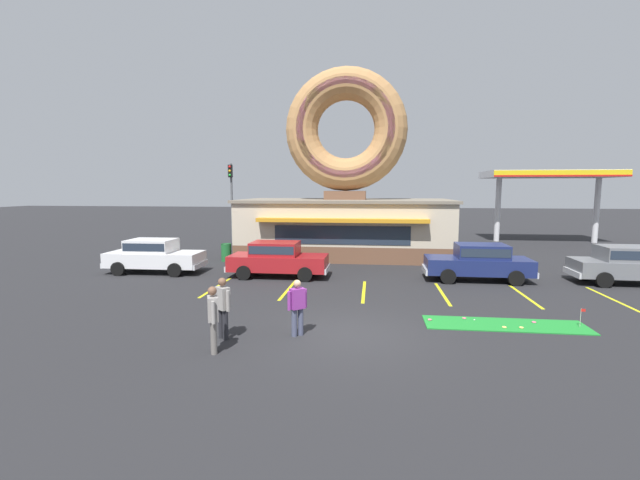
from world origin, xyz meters
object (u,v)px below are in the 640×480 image
car_grey (629,263)px  pedestrian_blue_sweater_man (223,305)px  golf_ball (474,320)px  pedestrian_leather_jacket_man (297,305)px  car_navy (479,261)px  pedestrian_hooded_kid (213,316)px  trash_bin (226,252)px  putting_flag_pin (582,313)px  traffic_light_pole (231,193)px  car_white (154,255)px  car_red (277,258)px

car_grey → pedestrian_blue_sweater_man: bearing=-149.8°
golf_ball → pedestrian_leather_jacket_man: 5.49m
car_navy → pedestrian_hooded_kid: 12.63m
car_navy → golf_ball: bearing=-104.0°
pedestrian_leather_jacket_man → trash_bin: bearing=117.8°
car_grey → pedestrian_leather_jacket_man: size_ratio=2.96×
pedestrian_blue_sweater_man → putting_flag_pin: bearing=12.0°
putting_flag_pin → car_grey: size_ratio=0.12×
pedestrian_leather_jacket_man → traffic_light_pole: traffic_light_pole is taller
car_white → car_navy: 14.95m
putting_flag_pin → pedestrian_hooded_kid: bearing=-162.6°
pedestrian_hooded_kid → trash_bin: pedestrian_hooded_kid is taller
car_red → traffic_light_pole: bearing=117.6°
car_red → trash_bin: car_red is taller
trash_bin → traffic_light_pole: traffic_light_pole is taller
golf_ball → car_white: car_white is taller
pedestrian_hooded_kid → traffic_light_pole: (-6.41, 20.51, 2.79)m
car_navy → car_red: (-8.89, -0.30, 0.00)m
car_red → pedestrian_blue_sweater_man: 8.15m
car_red → traffic_light_pole: size_ratio=0.79×
car_grey → trash_bin: bearing=169.6°
car_navy → pedestrian_blue_sweater_man: bearing=-135.3°
golf_ball → trash_bin: trash_bin is taller
golf_ball → car_red: car_red is taller
golf_ball → pedestrian_blue_sweater_man: bearing=-161.3°
car_navy → pedestrian_leather_jacket_man: bearing=-129.7°
car_navy → pedestrian_blue_sweater_man: (-8.53, -8.44, 0.05)m
golf_ball → car_white: size_ratio=0.01×
pedestrian_blue_sweater_man → trash_bin: 12.65m
car_grey → traffic_light_pole: bearing=152.2°
pedestrian_leather_jacket_man → trash_bin: 12.96m
car_red → pedestrian_hooded_kid: size_ratio=2.76×
pedestrian_leather_jacket_man → pedestrian_blue_sweater_man: bearing=-165.6°
car_white → traffic_light_pole: size_ratio=0.79×
pedestrian_blue_sweater_man → car_navy: bearing=44.7°
car_red → trash_bin: 5.36m
car_navy → car_red: same height
car_navy → pedestrian_leather_jacket_man: 10.34m
golf_ball → putting_flag_pin: bearing=-5.1°
golf_ball → car_navy: 6.31m
car_grey → trash_bin: (-18.73, 3.45, -0.37)m
car_red → car_navy: bearing=1.9°
trash_bin → car_white: bearing=-122.8°
car_navy → pedestrian_hooded_kid: (-8.43, -9.41, 0.04)m
car_grey → pedestrian_leather_jacket_man: bearing=-147.8°
car_navy → traffic_light_pole: (-14.85, 11.10, 2.84)m
pedestrian_blue_sweater_man → car_red: bearing=92.5°
car_grey → traffic_light_pole: size_ratio=0.79×
golf_ball → car_red: (-7.38, 5.77, 0.82)m
car_grey → pedestrian_leather_jacket_man: 15.01m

